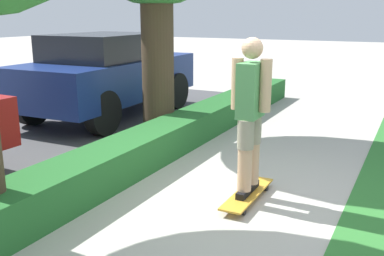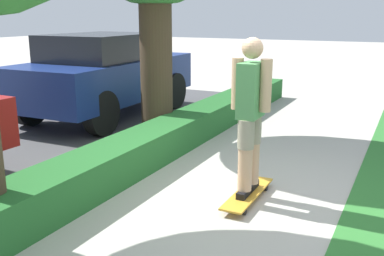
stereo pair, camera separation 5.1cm
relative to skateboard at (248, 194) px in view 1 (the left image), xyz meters
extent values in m
plane|color=#ADA89E|center=(-0.09, 0.04, -0.07)|extent=(60.00, 60.00, 0.00)
cube|color=#236028|center=(-0.09, 1.64, 0.14)|extent=(12.53, 0.60, 0.43)
cube|color=gold|center=(0.00, 0.00, 0.01)|extent=(1.04, 0.24, 0.02)
cylinder|color=black|center=(0.35, -0.09, -0.04)|extent=(0.07, 0.04, 0.07)
cylinder|color=black|center=(0.35, 0.09, -0.04)|extent=(0.07, 0.04, 0.07)
cylinder|color=black|center=(-0.35, -0.09, -0.04)|extent=(0.07, 0.04, 0.07)
cylinder|color=black|center=(-0.35, 0.09, -0.04)|extent=(0.07, 0.04, 0.07)
cube|color=black|center=(-0.11, 0.00, 0.05)|extent=(0.26, 0.09, 0.07)
cylinder|color=tan|center=(-0.11, 0.00, 0.46)|extent=(0.15, 0.15, 0.75)
cylinder|color=gray|center=(-0.11, 0.00, 0.69)|extent=(0.17, 0.17, 0.30)
cube|color=black|center=(0.11, 0.00, 0.05)|extent=(0.26, 0.09, 0.07)
cylinder|color=tan|center=(0.11, 0.00, 0.46)|extent=(0.15, 0.15, 0.75)
cylinder|color=gray|center=(0.11, 0.00, 0.69)|extent=(0.17, 0.17, 0.30)
cube|color=#519356|center=(0.00, 0.00, 1.12)|extent=(0.36, 0.20, 0.56)
cylinder|color=tan|center=(0.00, -0.15, 1.18)|extent=(0.12, 0.12, 0.53)
cylinder|color=tan|center=(0.00, 0.15, 1.18)|extent=(0.12, 0.12, 0.53)
sphere|color=tan|center=(0.00, 0.00, 1.54)|extent=(0.21, 0.21, 0.21)
cylinder|color=#423323|center=(1.74, 2.15, 1.26)|extent=(0.50, 0.50, 2.68)
cube|color=navy|center=(2.66, 3.82, 0.66)|extent=(3.96, 1.82, 0.73)
cube|color=black|center=(2.54, 3.82, 1.27)|extent=(2.07, 1.57, 0.48)
cylinder|color=black|center=(3.87, 3.03, 0.30)|extent=(0.75, 0.21, 0.75)
cylinder|color=black|center=(3.87, 4.62, 0.30)|extent=(0.75, 0.21, 0.75)
cylinder|color=black|center=(1.44, 3.03, 0.30)|extent=(0.75, 0.21, 0.75)
cylinder|color=black|center=(1.44, 4.62, 0.30)|extent=(0.75, 0.21, 0.75)
camera|label=1|loc=(-4.25, -1.51, 1.87)|focal=42.00mm
camera|label=2|loc=(-4.27, -1.46, 1.87)|focal=42.00mm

